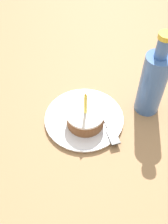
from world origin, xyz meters
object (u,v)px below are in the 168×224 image
plate (84,118)px  cake_slice (85,117)px  fork (107,121)px  bottle (153,82)px

plate → cake_slice: size_ratio=1.83×
cake_slice → fork: 0.06m
plate → fork: 0.06m
plate → cake_slice: bearing=-66.8°
bottle → fork: bearing=-140.5°
plate → cake_slice: (0.01, -0.02, 0.03)m
plate → bottle: size_ratio=0.87×
plate → fork: fork is taller
plate → cake_slice: 0.03m
fork → cake_slice: bearing=-166.6°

